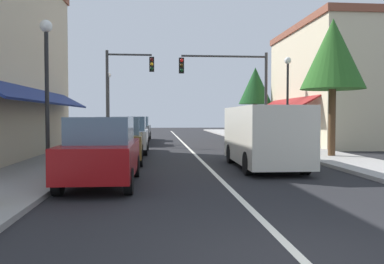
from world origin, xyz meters
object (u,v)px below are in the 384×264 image
(parked_car_far_left, at_px, (133,131))
(street_lamp_right_mid, at_px, (288,88))
(parked_car_second_left, at_px, (119,140))
(van_in_lane, at_px, (264,135))
(tree_right_near, at_px, (333,55))
(tree_right_far, at_px, (255,86))
(traffic_signal_left_corner, at_px, (122,83))
(street_lamp_left_far, at_px, (109,95))
(traffic_signal_mast_arm, at_px, (236,82))
(street_lamp_left_near, at_px, (47,71))
(parked_car_distant_left, at_px, (138,129))
(parked_car_third_left, at_px, (130,135))
(parked_car_nearest_left, at_px, (102,151))

(parked_car_far_left, distance_m, street_lamp_right_mid, 10.07)
(parked_car_second_left, height_order, van_in_lane, van_in_lane)
(tree_right_near, distance_m, tree_right_far, 13.98)
(parked_car_far_left, bearing_deg, traffic_signal_left_corner, -138.35)
(traffic_signal_left_corner, xyz_separation_m, street_lamp_left_far, (-1.15, 2.60, -0.62))
(parked_car_far_left, distance_m, traffic_signal_mast_arm, 7.12)
(traffic_signal_mast_arm, xyz_separation_m, street_lamp_left_near, (-7.95, -11.49, -0.73))
(street_lamp_left_near, bearing_deg, street_lamp_left_far, 90.00)
(traffic_signal_left_corner, bearing_deg, parked_car_second_left, -86.10)
(parked_car_far_left, distance_m, parked_car_distant_left, 4.25)
(street_lamp_left_near, xyz_separation_m, tree_right_far, (10.82, 18.17, 0.98))
(traffic_signal_mast_arm, bearing_deg, parked_car_third_left, -146.18)
(parked_car_distant_left, bearing_deg, parked_car_second_left, -88.89)
(parked_car_nearest_left, distance_m, parked_car_distant_left, 19.29)
(street_lamp_left_near, bearing_deg, parked_car_nearest_left, -42.79)
(street_lamp_right_mid, bearing_deg, street_lamp_left_near, -141.09)
(parked_car_distant_left, relative_size, tree_right_near, 0.70)
(parked_car_second_left, bearing_deg, street_lamp_left_near, -120.32)
(street_lamp_right_mid, height_order, tree_right_far, tree_right_far)
(traffic_signal_left_corner, height_order, street_lamp_left_near, traffic_signal_left_corner)
(parked_car_third_left, distance_m, tree_right_near, 9.94)
(van_in_lane, bearing_deg, street_lamp_right_mid, 66.30)
(parked_car_nearest_left, distance_m, street_lamp_right_mid, 12.94)
(parked_car_second_left, distance_m, street_lamp_right_mid, 9.79)
(traffic_signal_left_corner, xyz_separation_m, tree_right_far, (9.67, 5.33, 0.27))
(street_lamp_right_mid, bearing_deg, parked_car_second_left, -149.62)
(parked_car_third_left, height_order, street_lamp_left_near, street_lamp_left_near)
(van_in_lane, bearing_deg, tree_right_near, 38.51)
(parked_car_second_left, relative_size, street_lamp_right_mid, 0.85)
(parked_car_nearest_left, xyz_separation_m, street_lamp_right_mid, (8.19, 9.73, 2.38))
(parked_car_second_left, xyz_separation_m, tree_right_far, (9.02, 14.90, 3.22))
(parked_car_far_left, height_order, traffic_signal_mast_arm, traffic_signal_mast_arm)
(parked_car_second_left, xyz_separation_m, parked_car_third_left, (0.11, 4.18, 0.00))
(street_lamp_left_near, xyz_separation_m, street_lamp_left_far, (-0.00, 15.43, 0.08))
(van_in_lane, distance_m, street_lamp_left_far, 15.85)
(traffic_signal_left_corner, height_order, tree_right_far, traffic_signal_left_corner)
(traffic_signal_left_corner, bearing_deg, parked_car_distant_left, 81.38)
(van_in_lane, bearing_deg, parked_car_nearest_left, -148.86)
(tree_right_near, bearing_deg, tree_right_far, 89.23)
(street_lamp_left_far, height_order, tree_right_far, tree_right_far)
(parked_car_second_left, relative_size, parked_car_far_left, 1.01)
(parked_car_third_left, height_order, tree_right_far, tree_right_far)
(parked_car_distant_left, bearing_deg, traffic_signal_mast_arm, -43.91)
(parked_car_second_left, distance_m, tree_right_near, 9.54)
(parked_car_distant_left, bearing_deg, parked_car_third_left, -88.37)
(traffic_signal_left_corner, distance_m, tree_right_far, 11.05)
(parked_car_third_left, distance_m, street_lamp_left_near, 8.01)
(parked_car_distant_left, relative_size, van_in_lane, 0.79)
(parked_car_second_left, height_order, street_lamp_right_mid, street_lamp_right_mid)
(parked_car_far_left, xyz_separation_m, street_lamp_left_near, (-1.77, -13.37, 2.25))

